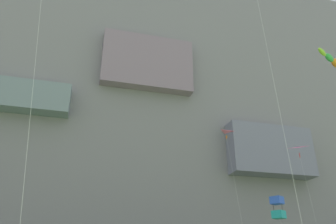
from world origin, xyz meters
name	(u,v)px	position (x,y,z in m)	size (l,w,h in m)	color
cliff_face	(132,123)	(0.00, 63.90, 29.06)	(180.00, 31.19, 58.14)	gray
kite_delta_low_left	(226,142)	(6.10, 34.85, 15.49)	(2.04, 6.75, 16.28)	pink
kite_box_high_right	(278,208)	(7.19, 28.42, 7.76)	(1.19, 4.60, 8.64)	blue
kite_delta_mid_right	(299,155)	(14.39, 34.01, 14.53)	(2.22, 3.12, 14.95)	pink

